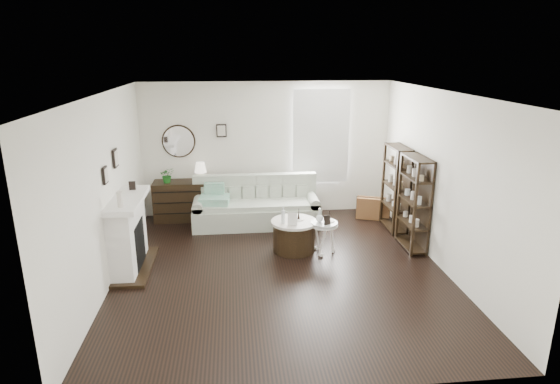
{
  "coord_description": "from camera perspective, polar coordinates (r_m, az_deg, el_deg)",
  "views": [
    {
      "loc": [
        -0.68,
        -6.57,
        3.26
      ],
      "look_at": [
        0.07,
        0.8,
        1.02
      ],
      "focal_mm": 30.0,
      "sensor_mm": 36.0,
      "label": 1
    }
  ],
  "objects": [
    {
      "name": "table_lamp",
      "position": [
        9.35,
        -9.66,
        2.44
      ],
      "size": [
        0.3,
        0.3,
        0.38
      ],
      "primitive_type": null,
      "rotation": [
        0.0,
        0.0,
        0.27
      ],
      "color": "beige",
      "rests_on": "dresser"
    },
    {
      "name": "flask_ped",
      "position": [
        7.74,
        4.85,
        -2.85
      ],
      "size": [
        0.12,
        0.12,
        0.23
      ],
      "primitive_type": null,
      "color": "silver",
      "rests_on": "pedestal_table"
    },
    {
      "name": "drum_table",
      "position": [
        7.94,
        1.7,
        -5.32
      ],
      "size": [
        0.77,
        0.77,
        0.54
      ],
      "rotation": [
        0.0,
        0.0,
        0.41
      ],
      "color": "black",
      "rests_on": "ground"
    },
    {
      "name": "suitcase",
      "position": [
        9.63,
        11.28,
        -1.96
      ],
      "size": [
        0.69,
        0.43,
        0.44
      ],
      "primitive_type": "cube",
      "rotation": [
        0.0,
        0.0,
        -0.35
      ],
      "color": "brown",
      "rests_on": "ground"
    },
    {
      "name": "shelf_unit_near",
      "position": [
        8.2,
        16.0,
        -1.31
      ],
      "size": [
        0.3,
        0.8,
        1.6
      ],
      "color": "black",
      "rests_on": "ground"
    },
    {
      "name": "shelf_unit_far",
      "position": [
        9.01,
        13.94,
        0.45
      ],
      "size": [
        0.3,
        0.8,
        1.6
      ],
      "color": "black",
      "rests_on": "ground"
    },
    {
      "name": "sofa",
      "position": [
        9.15,
        -2.95,
        -2.03
      ],
      "size": [
        2.43,
        0.84,
        0.94
      ],
      "color": "beige",
      "rests_on": "ground"
    },
    {
      "name": "potted_plant",
      "position": [
        9.38,
        -13.59,
        2.01
      ],
      "size": [
        0.33,
        0.31,
        0.3
      ],
      "primitive_type": "imported",
      "rotation": [
        0.0,
        0.0,
        0.31
      ],
      "color": "#1C621C",
      "rests_on": "dresser"
    },
    {
      "name": "room",
      "position": [
        9.53,
        2.8,
        6.72
      ],
      "size": [
        5.5,
        5.5,
        5.5
      ],
      "color": "black",
      "rests_on": "ground"
    },
    {
      "name": "pedestal_table",
      "position": [
        7.8,
        5.42,
        -4.0
      ],
      "size": [
        0.46,
        0.46,
        0.55
      ],
      "rotation": [
        0.0,
        0.0,
        -0.35
      ],
      "color": "silver",
      "rests_on": "ground"
    },
    {
      "name": "eiffel_drum",
      "position": [
        7.88,
        2.29,
        -2.79
      ],
      "size": [
        0.12,
        0.12,
        0.17
      ],
      "primitive_type": null,
      "rotation": [
        0.0,
        0.0,
        -0.3
      ],
      "color": "black",
      "rests_on": "drum_table"
    },
    {
      "name": "card_frame_drum",
      "position": [
        7.62,
        1.52,
        -3.31
      ],
      "size": [
        0.16,
        0.07,
        0.21
      ],
      "primitive_type": "cube",
      "rotation": [
        -0.21,
        0.0,
        -0.1
      ],
      "color": "silver",
      "rests_on": "drum_table"
    },
    {
      "name": "quilt",
      "position": [
        8.95,
        -8.0,
        -0.96
      ],
      "size": [
        0.59,
        0.5,
        0.14
      ],
      "primitive_type": "cube",
      "rotation": [
        0.0,
        0.0,
        -0.09
      ],
      "color": "#268E69",
      "rests_on": "sofa"
    },
    {
      "name": "card_frame_ped",
      "position": [
        7.65,
        5.76,
        -3.43
      ],
      "size": [
        0.12,
        0.08,
        0.15
      ],
      "primitive_type": "cube",
      "rotation": [
        -0.21,
        0.0,
        0.31
      ],
      "color": "black",
      "rests_on": "pedestal_table"
    },
    {
      "name": "eiffel_ped",
      "position": [
        7.8,
        6.04,
        -3.02
      ],
      "size": [
        0.11,
        0.11,
        0.16
      ],
      "primitive_type": null,
      "rotation": [
        0.0,
        0.0,
        -0.19
      ],
      "color": "black",
      "rests_on": "pedestal_table"
    },
    {
      "name": "fireplace",
      "position": [
        7.57,
        -17.96,
        -5.12
      ],
      "size": [
        0.5,
        1.4,
        1.84
      ],
      "color": "white",
      "rests_on": "ground"
    },
    {
      "name": "bottle_drum",
      "position": [
        7.7,
        0.39,
        -2.85
      ],
      "size": [
        0.06,
        0.06,
        0.27
      ],
      "primitive_type": "cylinder",
      "color": "silver",
      "rests_on": "drum_table"
    },
    {
      "name": "dresser",
      "position": [
        9.54,
        -11.57,
        -1.03
      ],
      "size": [
        1.19,
        0.51,
        0.79
      ],
      "color": "black",
      "rests_on": "ground"
    }
  ]
}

